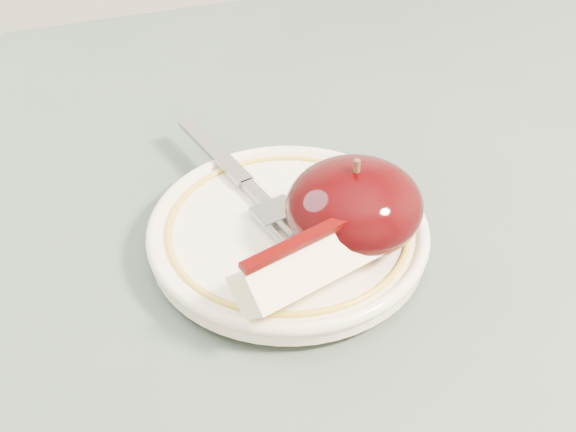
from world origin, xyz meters
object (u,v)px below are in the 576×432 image
object	(u,v)px
table	(302,432)
plate	(288,233)
apple_half	(354,206)
fork	(247,184)

from	to	relation	value
table	plate	world-z (taller)	plate
table	apple_half	world-z (taller)	apple_half
table	plate	distance (m)	0.13
fork	table	bearing A→B (deg)	164.37
table	plate	size ratio (longest dim) A/B	5.00
plate	apple_half	distance (m)	0.05
plate	apple_half	xyz separation A→B (m)	(0.03, -0.02, 0.03)
plate	apple_half	size ratio (longest dim) A/B	2.13
apple_half	fork	xyz separation A→B (m)	(-0.05, 0.07, -0.02)
plate	fork	distance (m)	0.05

